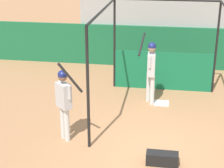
{
  "coord_description": "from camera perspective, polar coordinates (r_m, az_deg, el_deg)",
  "views": [
    {
      "loc": [
        0.19,
        -7.59,
        4.59
      ],
      "look_at": [
        -1.26,
        1.57,
        1.03
      ],
      "focal_mm": 60.0,
      "sensor_mm": 36.0,
      "label": 1
    }
  ],
  "objects": [
    {
      "name": "player_batter",
      "position": [
        11.0,
        5.96,
        2.7
      ],
      "size": [
        0.53,
        0.94,
        2.02
      ],
      "rotation": [
        0.0,
        0.0,
        1.61
      ],
      "color": "silver",
      "rests_on": "ground"
    },
    {
      "name": "player_waiting",
      "position": [
        8.94,
        -7.33,
        -2.21
      ],
      "size": [
        0.74,
        0.6,
        2.09
      ],
      "rotation": [
        0.0,
        0.0,
        -0.75
      ],
      "color": "silver",
      "rests_on": "ground"
    },
    {
      "name": "outfield_wall",
      "position": [
        14.45,
        7.94,
        5.56
      ],
      "size": [
        24.0,
        0.12,
        1.58
      ],
      "color": "#196038",
      "rests_on": "ground"
    },
    {
      "name": "equipment_bag",
      "position": [
        8.4,
        7.64,
        -11.19
      ],
      "size": [
        0.7,
        0.28,
        0.28
      ],
      "color": "black",
      "rests_on": "ground"
    },
    {
      "name": "home_plate",
      "position": [
        11.4,
        7.54,
        -2.9
      ],
      "size": [
        0.44,
        0.44,
        0.02
      ],
      "color": "white",
      "rests_on": "ground"
    },
    {
      "name": "ground_plane",
      "position": [
        8.87,
        6.56,
        -10.32
      ],
      "size": [
        60.0,
        60.0,
        0.0
      ],
      "primitive_type": "plane",
      "color": "#A8754C"
    },
    {
      "name": "batting_cage",
      "position": [
        11.29,
        7.83,
        3.89
      ],
      "size": [
        3.27,
        4.07,
        2.94
      ],
      "color": "black",
      "rests_on": "ground"
    },
    {
      "name": "bleacher_section",
      "position": [
        16.23,
        8.32,
        11.0
      ],
      "size": [
        6.5,
        4.0,
        3.66
      ],
      "color": "#9E9E99",
      "rests_on": "ground"
    }
  ]
}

